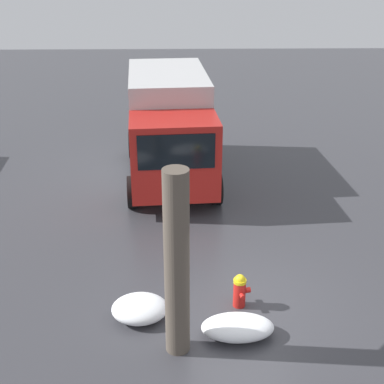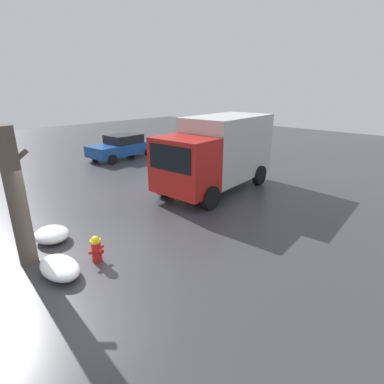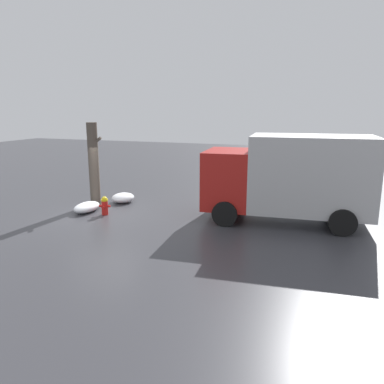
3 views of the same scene
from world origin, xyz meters
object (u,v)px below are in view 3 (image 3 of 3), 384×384
parked_car (316,168)px  fire_hydrant (105,205)px  tree_trunk (94,164)px  delivery_truck (290,176)px  pedestrian (232,197)px

parked_car → fire_hydrant: bearing=138.8°
tree_trunk → delivery_truck: 8.11m
fire_hydrant → delivery_truck: 7.15m
fire_hydrant → delivery_truck: size_ratio=0.12×
tree_trunk → pedestrian: size_ratio=2.09×
fire_hydrant → parked_car: size_ratio=0.17×
delivery_truck → parked_car: 8.48m
pedestrian → parked_car: 9.39m
delivery_truck → pedestrian: size_ratio=3.59×
tree_trunk → delivery_truck: (8.11, 0.26, -0.07)m
parked_car → pedestrian: bearing=159.6°
fire_hydrant → parked_car: (7.56, 9.91, 0.39)m
fire_hydrant → pedestrian: 4.99m
fire_hydrant → pedestrian: (4.88, 0.91, 0.54)m
pedestrian → delivery_truck: bearing=78.0°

